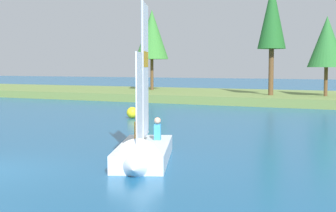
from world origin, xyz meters
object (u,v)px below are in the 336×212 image
(shoreline_tree_centre, at_px, (327,42))
(sailboat, at_px, (142,151))
(shoreline_tree_left, at_px, (152,35))
(shoreline_tree_midleft, at_px, (272,16))
(channel_buoy, at_px, (132,113))

(shoreline_tree_centre, height_order, sailboat, shoreline_tree_centre)
(shoreline_tree_left, xyz_separation_m, shoreline_tree_centre, (15.65, -2.77, -1.11))
(shoreline_tree_midleft, height_order, shoreline_tree_centre, shoreline_tree_midleft)
(sailboat, bearing_deg, shoreline_tree_midleft, 163.85)
(sailboat, relative_size, channel_buoy, 9.33)
(sailboat, xyz_separation_m, channel_buoy, (-6.63, 10.61, -0.10))
(channel_buoy, bearing_deg, sailboat, -57.99)
(shoreline_tree_left, height_order, shoreline_tree_centre, shoreline_tree_left)
(shoreline_tree_midleft, relative_size, channel_buoy, 13.93)
(shoreline_tree_midleft, bearing_deg, shoreline_tree_left, 164.10)
(shoreline_tree_left, xyz_separation_m, shoreline_tree_midleft, (11.84, -3.37, 0.78))
(sailboat, bearing_deg, channel_buoy, -171.12)
(shoreline_tree_centre, xyz_separation_m, sailboat, (-0.82, -25.05, -4.06))
(shoreline_tree_midleft, relative_size, shoreline_tree_centre, 1.46)
(shoreline_tree_centre, relative_size, channel_buoy, 9.56)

